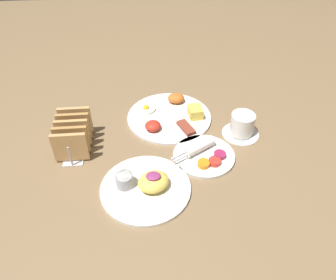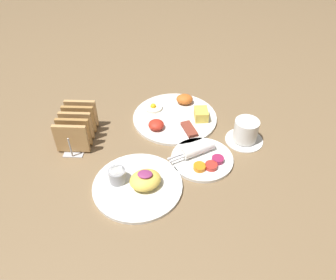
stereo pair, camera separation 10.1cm
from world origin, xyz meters
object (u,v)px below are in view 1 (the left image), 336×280
plate_foreground (145,186)px  plate_breakfast (170,116)px  plate_condiments (204,154)px  toast_rack (73,134)px  coffee_cup (242,126)px

plate_foreground → plate_breakfast: bearing=72.8°
plate_breakfast → plate_foreground: 0.33m
plate_breakfast → plate_condiments: (0.08, -0.20, 0.00)m
plate_foreground → toast_rack: 0.29m
plate_condiments → coffee_cup: 0.17m
toast_rack → plate_breakfast: bearing=21.2°
plate_foreground → coffee_cup: 0.38m
plate_breakfast → plate_condiments: size_ratio=1.47×
toast_rack → coffee_cup: size_ratio=1.50×
plate_condiments → toast_rack: toast_rack is taller
plate_foreground → coffee_cup: coffee_cup is taller
plate_foreground → toast_rack: toast_rack is taller
plate_breakfast → plate_foreground: bearing=-107.2°
plate_condiments → plate_breakfast: bearing=112.0°
plate_breakfast → toast_rack: (-0.31, -0.12, 0.04)m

